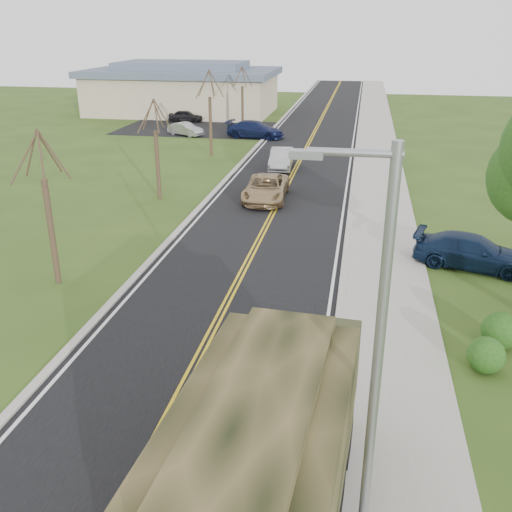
% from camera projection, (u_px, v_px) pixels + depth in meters
% --- Properties ---
extents(ground, '(160.00, 160.00, 0.00)m').
position_uv_depth(ground, '(127.00, 497.00, 12.39)').
color(ground, '#2D4617').
rests_on(ground, ground).
extents(road, '(8.00, 120.00, 0.01)m').
position_uv_depth(road, '(308.00, 144.00, 48.81)').
color(road, black).
rests_on(road, ground).
extents(curb_right, '(0.30, 120.00, 0.12)m').
position_uv_depth(curb_right, '(357.00, 145.00, 48.09)').
color(curb_right, '#9E998E').
rests_on(curb_right, ground).
extents(sidewalk_right, '(3.20, 120.00, 0.10)m').
position_uv_depth(sidewalk_right, '(378.00, 146.00, 47.80)').
color(sidewalk_right, '#9E998E').
rests_on(sidewalk_right, ground).
extents(curb_left, '(0.30, 120.00, 0.10)m').
position_uv_depth(curb_left, '(261.00, 142.00, 49.49)').
color(curb_left, '#9E998E').
rests_on(curb_left, ground).
extents(street_light, '(1.65, 0.22, 8.00)m').
position_uv_depth(street_light, '(372.00, 356.00, 9.43)').
color(street_light, gray).
rests_on(street_light, ground).
extents(bare_tree_a, '(1.93, 2.26, 6.08)m').
position_uv_depth(bare_tree_a, '(50.00, 220.00, 21.69)').
color(bare_tree_a, '#38281C').
rests_on(bare_tree_a, ground).
extents(bare_tree_b, '(1.83, 2.14, 5.73)m').
position_uv_depth(bare_tree_b, '(157.00, 157.00, 32.67)').
color(bare_tree_b, '#38281C').
rests_on(bare_tree_b, ground).
extents(bare_tree_c, '(2.04, 2.39, 6.42)m').
position_uv_depth(bare_tree_c, '(210.00, 120.00, 43.48)').
color(bare_tree_c, '#38281C').
rests_on(bare_tree_c, ground).
extents(bare_tree_d, '(1.88, 2.20, 5.91)m').
position_uv_depth(bare_tree_d, '(242.00, 103.00, 54.50)').
color(bare_tree_d, '#38281C').
rests_on(bare_tree_d, ground).
extents(commercial_building, '(25.50, 21.50, 5.65)m').
position_uv_depth(commercial_building, '(183.00, 89.00, 65.04)').
color(commercial_building, tan).
rests_on(commercial_building, ground).
extents(military_truck, '(3.25, 8.06, 3.94)m').
position_uv_depth(military_truck, '(269.00, 448.00, 10.55)').
color(military_truck, black).
rests_on(military_truck, ground).
extents(suv_champagne, '(2.54, 5.18, 1.42)m').
position_uv_depth(suv_champagne, '(266.00, 188.00, 33.05)').
color(suv_champagne, '#A2855B').
rests_on(suv_champagne, ground).
extents(sedan_silver, '(1.75, 4.37, 1.41)m').
position_uv_depth(sedan_silver, '(281.00, 159.00, 40.29)').
color(sedan_silver, '#BABBC0').
rests_on(sedan_silver, ground).
extents(pickup_navy, '(5.12, 3.11, 1.39)m').
position_uv_depth(pickup_navy, '(473.00, 252.00, 23.83)').
color(pickup_navy, '#0F1D37').
rests_on(pickup_navy, ground).
extents(lot_car_dark, '(3.67, 1.73, 1.22)m').
position_uv_depth(lot_car_dark, '(186.00, 116.00, 59.65)').
color(lot_car_dark, black).
rests_on(lot_car_dark, ground).
extents(lot_car_silver, '(3.73, 2.61, 1.17)m').
position_uv_depth(lot_car_silver, '(185.00, 129.00, 52.36)').
color(lot_car_silver, '#9E9DA2').
rests_on(lot_car_silver, ground).
extents(lot_car_navy, '(5.43, 2.82, 1.51)m').
position_uv_depth(lot_car_navy, '(255.00, 129.00, 51.19)').
color(lot_car_navy, '#10183C').
rests_on(lot_car_navy, ground).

